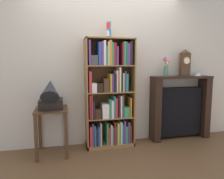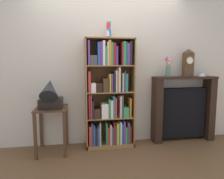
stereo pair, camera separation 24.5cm
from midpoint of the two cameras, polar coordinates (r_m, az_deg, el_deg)
ground_plane at (r=3.44m, az=-2.27°, el=-16.21°), size 7.93×6.40×0.02m
wall_back at (r=3.53m, az=-0.19°, el=6.27°), size 4.93×0.08×2.60m
bookshelf at (r=3.32m, az=-2.79°, el=-2.19°), size 0.77×0.33×1.75m
cup_stack at (r=3.34m, az=-3.08°, el=16.19°), size 0.07×0.07×0.26m
side_table_left at (r=3.26m, az=-18.50°, el=-8.16°), size 0.47×0.53×0.70m
gramophone at (r=3.11m, az=-18.90°, el=-1.51°), size 0.34×0.48×0.51m
fireplace_mantel at (r=3.89m, az=16.61°, el=-4.99°), size 1.10×0.28×1.14m
mantel_clock at (r=3.81m, az=17.89°, el=7.09°), size 0.17×0.11×0.47m
flower_vase at (r=3.64m, az=12.96°, el=5.89°), size 0.16×0.16×0.34m
teacup_with_saucer at (r=3.96m, az=21.12°, el=3.87°), size 0.14×0.14×0.05m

